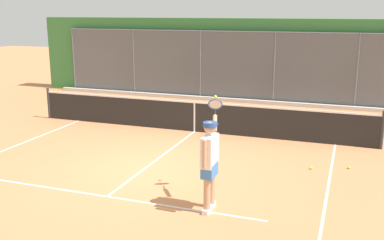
% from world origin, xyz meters
% --- Properties ---
extents(ground_plane, '(60.00, 60.00, 0.00)m').
position_xyz_m(ground_plane, '(0.00, 0.00, 0.00)').
color(ground_plane, '#C67A4C').
extents(court_line_markings, '(8.48, 9.82, 0.01)m').
position_xyz_m(court_line_markings, '(0.00, 2.03, 0.00)').
color(court_line_markings, white).
rests_on(court_line_markings, ground).
extents(fence_backdrop, '(18.54, 1.37, 3.38)m').
position_xyz_m(fence_backdrop, '(0.00, -9.43, 1.67)').
color(fence_backdrop, '#565B60').
rests_on(fence_backdrop, ground).
extents(tennis_net, '(10.90, 0.09, 1.07)m').
position_xyz_m(tennis_net, '(0.00, -3.68, 0.49)').
color(tennis_net, '#2D2D2D').
rests_on(tennis_net, ground).
extents(tennis_player, '(0.46, 1.43, 2.02)m').
position_xyz_m(tennis_player, '(-2.15, 1.58, 1.02)').
color(tennis_player, silver).
rests_on(tennis_player, ground).
extents(tennis_ball_by_sideline, '(0.07, 0.07, 0.07)m').
position_xyz_m(tennis_ball_by_sideline, '(-4.62, -1.71, 0.03)').
color(tennis_ball_by_sideline, '#C1D138').
rests_on(tennis_ball_by_sideline, ground).
extents(tennis_ball_near_baseline, '(0.07, 0.07, 0.07)m').
position_xyz_m(tennis_ball_near_baseline, '(-3.76, -1.37, 0.03)').
color(tennis_ball_near_baseline, '#CCDB33').
rests_on(tennis_ball_near_baseline, ground).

